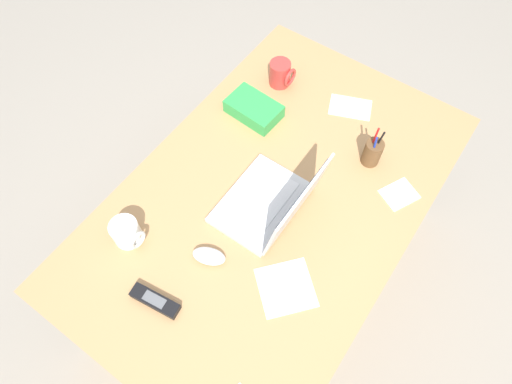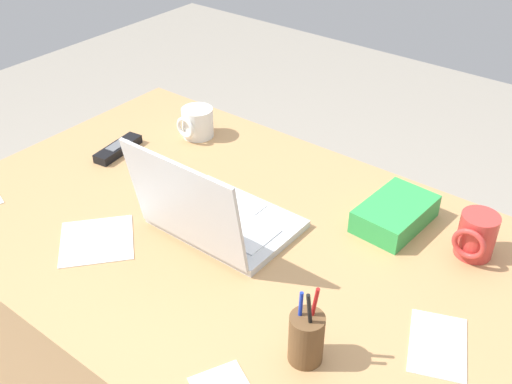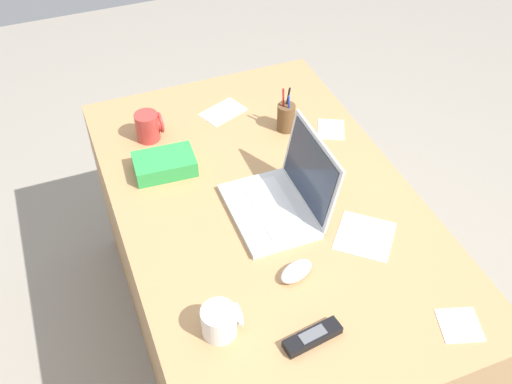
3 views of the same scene
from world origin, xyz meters
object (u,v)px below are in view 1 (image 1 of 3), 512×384
computer_mouse (209,256)px  cordless_phone (155,301)px  pen_holder (372,152)px  coffee_mug_white (127,233)px  snack_bag (254,109)px  coffee_mug_tall (281,74)px  laptop (272,204)px

computer_mouse → cordless_phone: size_ratio=0.66×
computer_mouse → pen_holder: size_ratio=0.63×
coffee_mug_white → snack_bag: 0.65m
cordless_phone → pen_holder: (-0.82, 0.28, 0.04)m
coffee_mug_tall → snack_bag: coffee_mug_tall is taller
laptop → cordless_phone: (0.45, -0.11, -0.04)m
coffee_mug_white → cordless_phone: coffee_mug_white is taller
laptop → snack_bag: laptop is taller
computer_mouse → coffee_mug_tall: size_ratio=1.03×
laptop → coffee_mug_white: size_ratio=3.09×
coffee_mug_tall → laptop: bearing=30.8°
coffee_mug_white → snack_bag: bearing=177.3°
laptop → snack_bag: (-0.30, -0.29, -0.02)m
pen_holder → snack_bag: size_ratio=0.85×
coffee_mug_white → cordless_phone: bearing=62.1°
computer_mouse → pen_holder: pen_holder is taller
pen_holder → snack_bag: bearing=-82.5°
laptop → pen_holder: 0.40m
coffee_mug_tall → cordless_phone: (0.94, 0.18, -0.04)m
laptop → computer_mouse: laptop is taller
laptop → pen_holder: laptop is taller
coffee_mug_white → coffee_mug_tall: 0.83m
laptop → coffee_mug_tall: (-0.49, -0.29, 0.00)m
computer_mouse → coffee_mug_white: coffee_mug_white is taller
coffee_mug_white → snack_bag: size_ratio=0.52×
computer_mouse → snack_bag: snack_bag is taller
computer_mouse → coffee_mug_tall: coffee_mug_tall is taller
computer_mouse → cordless_phone: bearing=-33.0°
coffee_mug_tall → coffee_mug_white: bearing=-1.8°
computer_mouse → cordless_phone: computer_mouse is taller
computer_mouse → snack_bag: (-0.55, -0.22, 0.01)m
cordless_phone → coffee_mug_white: bearing=-117.9°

